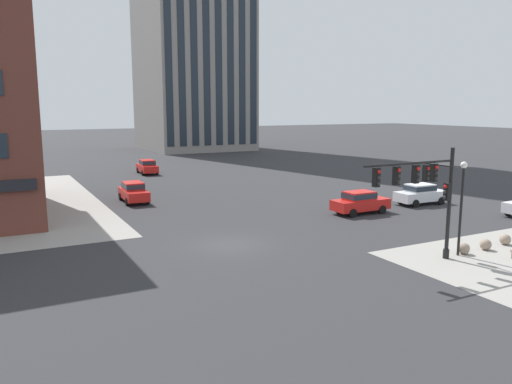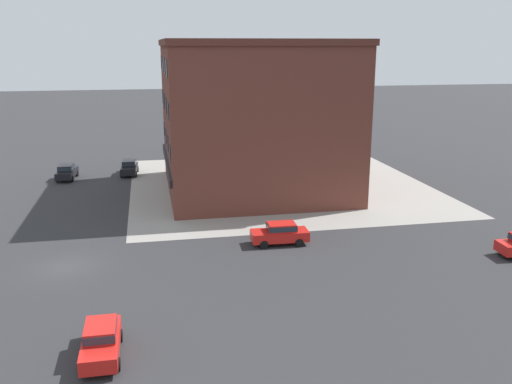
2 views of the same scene
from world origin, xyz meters
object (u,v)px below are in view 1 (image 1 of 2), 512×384
Objects in this scene: bollard_sphere_curb_c at (505,239)px; car_cross_westbound at (421,193)px; traffic_signal_main at (427,187)px; bollard_sphere_curb_b at (486,245)px; car_main_northbound_near at (147,166)px; car_main_southbound_far at (360,201)px; bollard_sphere_curb_a at (464,248)px; car_cross_eastbound at (133,191)px; street_lamp_corner_near at (462,197)px.

car_cross_westbound is at bearing 66.97° from bollard_sphere_curb_c.
bollard_sphere_curb_b is (4.67, -0.06, -3.56)m from traffic_signal_main.
car_main_southbound_far is at bearing -75.14° from car_main_northbound_near.
bollard_sphere_curb_c is (1.94, 0.21, 0.00)m from bollard_sphere_curb_b.
bollard_sphere_curb_c is 0.14× the size of car_main_northbound_near.
bollard_sphere_curb_a is at bearing -176.80° from bollard_sphere_curb_c.
traffic_signal_main reaches higher than car_cross_eastbound.
car_main_northbound_near and car_cross_westbound have the same top height.
bollard_sphere_curb_b is at bearing -0.17° from bollard_sphere_curb_a.
car_main_northbound_near is (-5.61, 40.52, -2.29)m from street_lamp_corner_near.
street_lamp_corner_near is at bearing -101.49° from car_main_southbound_far.
street_lamp_corner_near is (2.49, -0.07, -0.67)m from traffic_signal_main.
bollard_sphere_curb_b is 10.97m from car_main_southbound_far.
bollard_sphere_curb_c is at bearing 3.01° from street_lamp_corner_near.
car_main_northbound_near is 1.01× the size of car_cross_westbound.
street_lamp_corner_near reaches higher than bollard_sphere_curb_c.
bollard_sphere_curb_a is at bearing -99.22° from car_main_southbound_far.
traffic_signal_main is 12.23m from car_main_southbound_far.
traffic_signal_main is 1.32× the size of car_cross_westbound.
car_main_northbound_near reaches higher than bollard_sphere_curb_a.
bollard_sphere_curb_b is 13.36m from car_cross_westbound.
bollard_sphere_curb_b and bollard_sphere_curb_c have the same top height.
car_cross_eastbound is (-5.97, -17.12, 0.00)m from car_main_northbound_near.
car_cross_eastbound reaches higher than bollard_sphere_curb_b.
bollard_sphere_curb_b is at bearing -120.36° from car_cross_westbound.
street_lamp_corner_near is at bearing -178.46° from bollard_sphere_curb_a.
street_lamp_corner_near is 14.76m from car_cross_westbound.
bollard_sphere_curb_c is 0.14× the size of car_cross_westbound.
car_main_southbound_far is at bearing 66.59° from traffic_signal_main.
bollard_sphere_curb_c is 0.12× the size of street_lamp_corner_near.
bollard_sphere_curb_b is at bearing -0.79° from traffic_signal_main.
bollard_sphere_curb_c is (6.61, 0.15, -3.56)m from traffic_signal_main.
car_cross_westbound is (14.55, -28.99, 0.00)m from car_main_northbound_near.
car_cross_eastbound is (-13.81, 12.43, 0.00)m from car_main_southbound_far.
car_main_southbound_far is 6.73m from car_cross_westbound.
car_main_northbound_near is at bearing 98.52° from bollard_sphere_curb_a.
car_cross_westbound is at bearing -30.06° from car_cross_eastbound.
car_cross_westbound is (11.42, 11.45, -2.96)m from traffic_signal_main.
bollard_sphere_curb_c is at bearing -55.87° from car_cross_eastbound.
street_lamp_corner_near is at bearing -63.67° from car_cross_eastbound.
street_lamp_corner_near reaches higher than car_cross_westbound.
car_cross_westbound is at bearing 4.79° from car_main_southbound_far.
street_lamp_corner_near is 1.15× the size of car_main_southbound_far.
car_cross_eastbound is (-11.58, 23.39, -2.29)m from street_lamp_corner_near.
bollard_sphere_curb_c is 5.05m from street_lamp_corner_near.
bollard_sphere_curb_c is at bearing 3.20° from bollard_sphere_curb_a.
car_main_northbound_near is at bearing 104.86° from car_main_southbound_far.
bollard_sphere_curb_a is 0.14× the size of car_cross_westbound.
street_lamp_corner_near reaches higher than bollard_sphere_curb_b.
bollard_sphere_curb_a is 11.11m from car_main_southbound_far.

